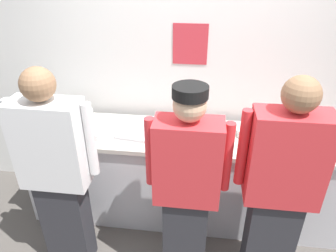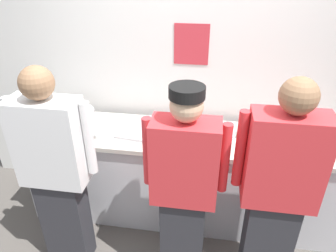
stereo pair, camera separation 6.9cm
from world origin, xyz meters
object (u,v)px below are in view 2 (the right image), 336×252
sheet_tray (144,131)px  squeeze_bottle_primary (336,135)px  chef_near_left (56,171)px  plate_stack_front (250,134)px  deli_cup (320,146)px  chef_far_right (278,191)px  ramekin_red_sauce (182,127)px  mixing_bowl_steel (74,117)px  ramekin_green_sauce (229,136)px  chef_center (184,187)px  ramekin_yellow_sauce (100,135)px  ramekin_orange_sauce (189,137)px  chefs_knife (285,141)px

sheet_tray → squeeze_bottle_primary: (1.63, 0.05, 0.08)m
chef_near_left → plate_stack_front: (1.46, 0.71, 0.04)m
squeeze_bottle_primary → deli_cup: size_ratio=2.06×
chef_far_right → plate_stack_front: size_ratio=8.18×
chef_near_left → chef_far_right: size_ratio=1.00×
plate_stack_front → ramekin_red_sauce: plate_stack_front is taller
sheet_tray → chef_near_left: bearing=-128.8°
mixing_bowl_steel → deli_cup: (2.17, -0.14, -0.02)m
chef_near_left → ramekin_red_sauce: size_ratio=21.36×
ramekin_green_sauce → mixing_bowl_steel: bearing=178.0°
chef_center → plate_stack_front: chef_center is taller
chef_near_left → chef_far_right: bearing=0.7°
chef_far_right → squeeze_bottle_primary: 0.89m
chef_center → ramekin_yellow_sauce: size_ratio=18.02×
mixing_bowl_steel → sheet_tray: bearing=-4.8°
ramekin_orange_sauce → chefs_knife: size_ratio=0.34×
squeeze_bottle_primary → ramekin_red_sauce: bearing=177.7°
sheet_tray → ramekin_yellow_sauce: 0.39m
ramekin_green_sauce → chefs_knife: ramekin_green_sauce is taller
plate_stack_front → mixing_bowl_steel: size_ratio=0.56×
squeeze_bottle_primary → chefs_knife: bearing=-175.8°
chef_center → mixing_bowl_steel: size_ratio=4.32×
ramekin_yellow_sauce → chef_center: bearing=-31.7°
chef_far_right → deli_cup: bearing=53.6°
chef_center → ramekin_red_sauce: chef_center is taller
chef_near_left → sheet_tray: chef_near_left is taller
chef_near_left → squeeze_bottle_primary: (2.16, 0.70, 0.10)m
sheet_tray → ramekin_yellow_sauce: size_ratio=4.72×
chef_near_left → mixing_bowl_steel: (-0.16, 0.71, 0.07)m
plate_stack_front → sheet_tray: (-0.93, -0.05, -0.02)m
plate_stack_front → ramekin_orange_sauce: plate_stack_front is taller
mixing_bowl_steel → chef_far_right: bearing=-21.5°
plate_stack_front → ramekin_green_sauce: plate_stack_front is taller
squeeze_bottle_primary → sheet_tray: bearing=-178.3°
mixing_bowl_steel → chefs_knife: bearing=-1.2°
sheet_tray → deli_cup: deli_cup is taller
ramekin_green_sauce → deli_cup: deli_cup is taller
ramekin_green_sauce → ramekin_orange_sauce: ramekin_green_sauce is taller
chef_near_left → ramekin_orange_sauce: chef_near_left is taller
plate_stack_front → deli_cup: deli_cup is taller
chef_near_left → chefs_knife: bearing=20.9°
squeeze_bottle_primary → ramekin_orange_sauce: 1.22m
mixing_bowl_steel → sheet_tray: 0.69m
ramekin_red_sauce → ramekin_orange_sauce: (0.09, -0.16, 0.00)m
squeeze_bottle_primary → deli_cup: squeeze_bottle_primary is taller
chef_far_right → ramekin_red_sauce: bearing=135.4°
chefs_knife → ramekin_green_sauce: bearing=-178.5°
chef_near_left → plate_stack_front: chef_near_left is taller
plate_stack_front → ramekin_orange_sauce: size_ratio=2.26×
plate_stack_front → chefs_knife: plate_stack_front is taller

